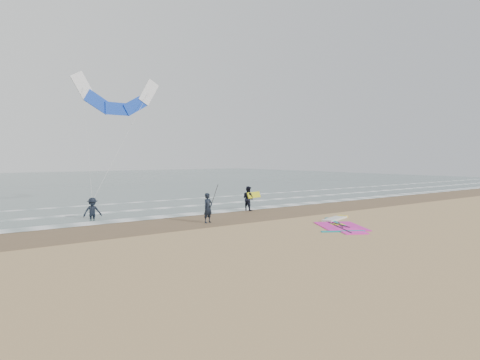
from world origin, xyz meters
TOP-DOWN VIEW (x-y plane):
  - ground at (0.00, 0.00)m, footprint 120.00×120.00m
  - sea_water at (0.00, 48.00)m, footprint 120.00×80.00m
  - wet_sand_band at (0.00, 6.00)m, footprint 120.00×5.00m
  - foam_waterline at (0.00, 10.44)m, footprint 120.00×9.15m
  - windsurf_rig at (2.19, 0.25)m, footprint 4.90×4.64m
  - person_standing at (-2.98, 4.84)m, footprint 0.65×0.50m
  - person_walking at (1.86, 7.63)m, footprint 0.74×0.88m
  - person_wading at (-7.50, 9.77)m, footprint 1.05×0.65m
  - held_pole at (-2.68, 4.84)m, footprint 0.17×0.86m
  - carried_kiteboard at (2.26, 7.53)m, footprint 1.30×0.51m
  - surf_kite at (-4.33, 14.16)m, footprint 6.28×4.51m

SIDE VIEW (x-z plane):
  - ground at x=0.00m, z-range 0.00..0.00m
  - wet_sand_band at x=0.00m, z-range 0.00..0.01m
  - sea_water at x=0.00m, z-range 0.00..0.02m
  - foam_waterline at x=0.00m, z-range 0.02..0.04m
  - windsurf_rig at x=2.19m, z-range -0.03..0.09m
  - person_wading at x=-7.50m, z-range 0.00..1.57m
  - person_standing at x=-2.98m, z-range 0.00..1.59m
  - person_walking at x=1.86m, z-range 0.00..1.59m
  - carried_kiteboard at x=2.26m, z-range 0.81..1.21m
  - held_pole at x=-2.68m, z-range 0.25..2.08m
  - surf_kite at x=-4.33m, z-range 3.39..11.42m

